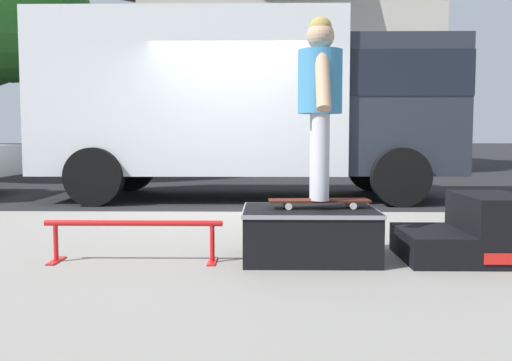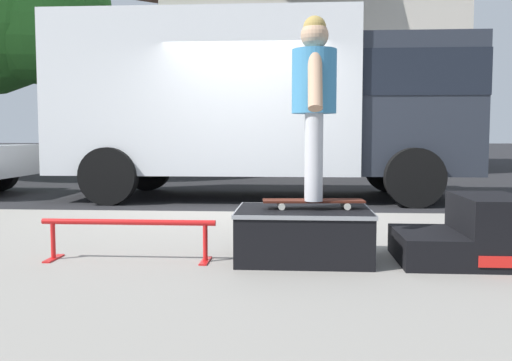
{
  "view_description": "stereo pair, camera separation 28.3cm",
  "coord_description": "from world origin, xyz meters",
  "px_view_note": "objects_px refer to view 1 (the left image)",
  "views": [
    {
      "loc": [
        0.5,
        -7.55,
        1.08
      ],
      "look_at": [
        0.41,
        -2.33,
        0.66
      ],
      "focal_mm": 39.55,
      "sensor_mm": 36.0,
      "label": 1
    },
    {
      "loc": [
        0.78,
        -7.54,
        1.08
      ],
      "look_at": [
        0.41,
        -2.33,
        0.66
      ],
      "focal_mm": 39.55,
      "sensor_mm": 36.0,
      "label": 2
    }
  ],
  "objects_px": {
    "kicker_ramp": "(472,233)",
    "skateboard": "(319,201)",
    "skater_kid": "(320,93)",
    "skate_box": "(309,232)",
    "grind_rail": "(134,231)",
    "box_truck": "(250,99)"
  },
  "relations": [
    {
      "from": "skate_box",
      "to": "grind_rail",
      "type": "bearing_deg",
      "value": -174.29
    },
    {
      "from": "kicker_ramp",
      "to": "skateboard",
      "type": "xyz_separation_m",
      "value": [
        -1.19,
        0.02,
        0.24
      ]
    },
    {
      "from": "kicker_ramp",
      "to": "skateboard",
      "type": "height_order",
      "value": "kicker_ramp"
    },
    {
      "from": "skater_kid",
      "to": "box_truck",
      "type": "relative_size",
      "value": 0.2
    },
    {
      "from": "grind_rail",
      "to": "skateboard",
      "type": "height_order",
      "value": "skateboard"
    },
    {
      "from": "kicker_ramp",
      "to": "skater_kid",
      "type": "bearing_deg",
      "value": 178.79
    },
    {
      "from": "skater_kid",
      "to": "skate_box",
      "type": "bearing_deg",
      "value": -161.85
    },
    {
      "from": "kicker_ramp",
      "to": "skate_box",
      "type": "bearing_deg",
      "value": 179.98
    },
    {
      "from": "box_truck",
      "to": "skate_box",
      "type": "bearing_deg",
      "value": -83.63
    },
    {
      "from": "grind_rail",
      "to": "skateboard",
      "type": "bearing_deg",
      "value": 6.39
    },
    {
      "from": "skate_box",
      "to": "grind_rail",
      "type": "xyz_separation_m",
      "value": [
        -1.34,
        -0.13,
        0.03
      ]
    },
    {
      "from": "skateboard",
      "to": "skater_kid",
      "type": "relative_size",
      "value": 0.57
    },
    {
      "from": "skate_box",
      "to": "skater_kid",
      "type": "relative_size",
      "value": 0.74
    },
    {
      "from": "skate_box",
      "to": "skater_kid",
      "type": "bearing_deg",
      "value": 18.15
    },
    {
      "from": "skate_box",
      "to": "kicker_ramp",
      "type": "height_order",
      "value": "kicker_ramp"
    },
    {
      "from": "kicker_ramp",
      "to": "skater_kid",
      "type": "relative_size",
      "value": 0.66
    },
    {
      "from": "skateboard",
      "to": "skater_kid",
      "type": "distance_m",
      "value": 0.84
    },
    {
      "from": "skater_kid",
      "to": "box_truck",
      "type": "distance_m",
      "value": 5.43
    },
    {
      "from": "skate_box",
      "to": "kicker_ramp",
      "type": "bearing_deg",
      "value": -0.02
    },
    {
      "from": "skate_box",
      "to": "grind_rail",
      "type": "relative_size",
      "value": 0.76
    },
    {
      "from": "kicker_ramp",
      "to": "box_truck",
      "type": "height_order",
      "value": "box_truck"
    },
    {
      "from": "skateboard",
      "to": "box_truck",
      "type": "bearing_deg",
      "value": 97.18
    }
  ]
}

